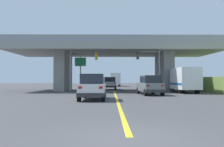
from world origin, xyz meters
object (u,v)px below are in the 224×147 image
object	(u,v)px
traffic_signal_farside	(80,63)
sedan_oncoming	(110,83)
suv_lead	(93,87)
suv_crossing	(150,85)
box_truck	(183,80)
semi_truck_distant	(115,79)
traffic_signal_nearside	(152,63)
highway_sign	(80,65)

from	to	relation	value
traffic_signal_farside	sedan_oncoming	bearing A→B (deg)	64.25
suv_lead	suv_crossing	xyz separation A→B (m)	(5.52, 5.90, -0.00)
box_truck	semi_truck_distant	size ratio (longest dim) A/B	0.99
suv_lead	traffic_signal_nearside	size ratio (longest dim) A/B	0.84
box_truck	traffic_signal_farside	bearing A→B (deg)	173.39
box_truck	traffic_signal_farside	xyz separation A→B (m)	(-13.02, 1.51, 2.14)
suv_lead	semi_truck_distant	world-z (taller)	semi_truck_distant
traffic_signal_nearside	semi_truck_distant	bearing A→B (deg)	98.22
suv_lead	highway_sign	world-z (taller)	highway_sign
box_truck	traffic_signal_nearside	world-z (taller)	traffic_signal_nearside
highway_sign	traffic_signal_farside	bearing A→B (deg)	-85.47
traffic_signal_nearside	traffic_signal_farside	bearing A→B (deg)	175.99
box_truck	semi_truck_distant	bearing A→B (deg)	105.02
suv_lead	box_truck	distance (m)	14.67
suv_crossing	traffic_signal_farside	bearing A→B (deg)	139.72
traffic_signal_farside	suv_crossing	bearing A→B (deg)	-36.15
box_truck	sedan_oncoming	size ratio (longest dim) A/B	1.70
suv_crossing	suv_lead	bearing A→B (deg)	-137.26
suv_lead	semi_truck_distant	xyz separation A→B (m)	(2.63, 39.26, 0.66)
box_truck	highway_sign	world-z (taller)	highway_sign
highway_sign	suv_lead	bearing A→B (deg)	-78.80
suv_lead	highway_sign	size ratio (longest dim) A/B	0.99
traffic_signal_nearside	traffic_signal_farside	distance (m)	9.33
suv_lead	traffic_signal_farside	distance (m)	12.44
suv_crossing	box_truck	xyz separation A→B (m)	(4.87, 4.45, 0.57)
traffic_signal_nearside	semi_truck_distant	distance (m)	28.42
traffic_signal_farside	semi_truck_distant	xyz separation A→B (m)	(5.26, 27.40, -2.05)
suv_lead	traffic_signal_nearside	xyz separation A→B (m)	(6.68, 11.20, 2.66)
suv_lead	semi_truck_distant	bearing A→B (deg)	86.16
sedan_oncoming	traffic_signal_farside	size ratio (longest dim) A/B	0.75
highway_sign	suv_crossing	bearing A→B (deg)	-44.93
suv_crossing	traffic_signal_nearside	world-z (taller)	traffic_signal_nearside
sedan_oncoming	traffic_signal_nearside	size ratio (longest dim) A/B	0.76
suv_lead	box_truck	bearing A→B (deg)	44.87
suv_crossing	sedan_oncoming	size ratio (longest dim) A/B	1.14
suv_crossing	semi_truck_distant	world-z (taller)	semi_truck_distant
suv_crossing	highway_sign	bearing A→B (deg)	130.95
box_truck	highway_sign	size ratio (longest dim) A/B	1.51
traffic_signal_nearside	highway_sign	bearing A→B (deg)	162.39
suv_crossing	traffic_signal_nearside	size ratio (longest dim) A/B	0.86
box_truck	highway_sign	distance (m)	13.90
box_truck	traffic_signal_farside	world-z (taller)	traffic_signal_farside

